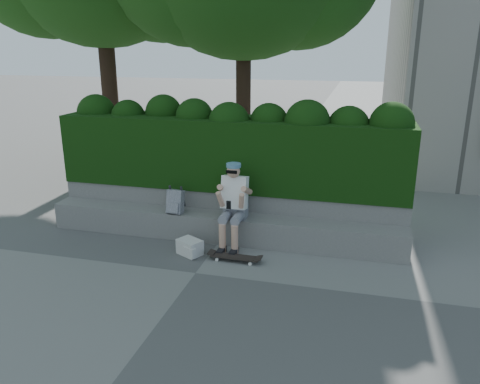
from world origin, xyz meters
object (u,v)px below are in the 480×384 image
(skateboard, at_px, (235,257))
(backpack_ground, at_px, (190,247))
(backpack_plaid, at_px, (175,202))
(person, at_px, (234,202))

(skateboard, relative_size, backpack_ground, 2.03)
(backpack_plaid, bearing_deg, person, 1.56)
(person, height_order, skateboard, person)
(backpack_ground, bearing_deg, backpack_plaid, 156.71)
(skateboard, xyz_separation_m, backpack_ground, (-0.75, 0.06, 0.05))
(backpack_plaid, bearing_deg, skateboard, -21.54)
(person, bearing_deg, skateboard, -73.09)
(backpack_plaid, height_order, backpack_ground, backpack_plaid)
(skateboard, height_order, backpack_plaid, backpack_plaid)
(person, height_order, backpack_plaid, person)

